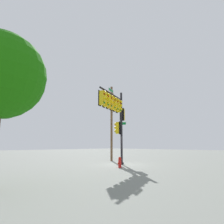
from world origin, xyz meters
TOP-DOWN VIEW (x-y plane):
  - ground_plane at (0.00, 0.00)m, footprint 120.00×120.00m
  - signal_pole_assembly at (1.40, 0.51)m, footprint 4.84×2.46m
  - utility_pole at (-2.20, -3.48)m, footprint 1.56×1.10m
  - fire_hydrant at (1.99, 1.56)m, footprint 0.33×0.24m
  - tree_near at (11.19, 3.33)m, footprint 3.60×3.60m

SIDE VIEW (x-z plane):
  - ground_plane at x=0.00m, z-range 0.00..0.00m
  - fire_hydrant at x=1.99m, z-range 0.00..0.83m
  - utility_pole at x=-2.20m, z-range 0.17..8.83m
  - tree_near at x=11.19m, z-range 1.36..7.72m
  - signal_pole_assembly at x=1.40m, z-range 1.38..8.14m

